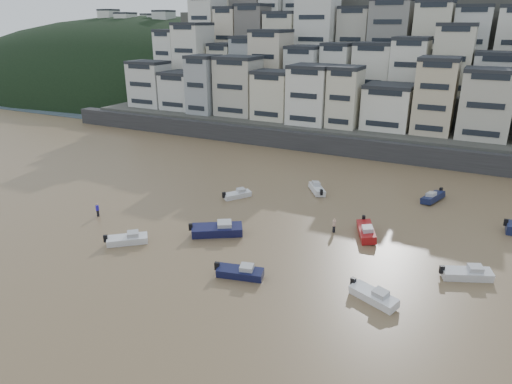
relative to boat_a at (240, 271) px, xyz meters
The scene contains 16 objects.
ground 19.89m from the boat_a, 117.89° to the right, with size 400.00×400.00×0.00m, color olive.
sea_strip 174.56m from the boat_a, 133.11° to the left, with size 340.00×340.00×0.00m, color #4A576A.
harbor_wall 47.45m from the boat_a, 89.15° to the left, with size 140.00×3.00×3.50m, color #38383A.
hillside 88.30m from the boat_a, 86.44° to the left, with size 141.04×66.00×50.00m.
headland 157.06m from the boat_a, 131.61° to the left, with size 216.00×135.00×53.33m.
boat_a is the anchor object (origin of this frame).
boat_b 12.74m from the boat_a, ahead, with size 4.95×1.62×1.35m, color white, non-canonical shape.
boat_c 9.80m from the boat_a, 134.51° to the left, with size 6.44×2.11×1.76m, color #141741, non-canonical shape.
boat_d 22.06m from the boat_a, 25.99° to the left, with size 5.13×1.68×1.40m, color silver, non-canonical shape.
boat_e 17.09m from the boat_a, 59.23° to the left, with size 5.68×1.86×1.55m, color maroon, non-canonical shape.
boat_f 21.55m from the boat_a, 119.68° to the left, with size 4.41×1.44×1.20m, color silver, non-canonical shape.
boat_h 25.95m from the boat_a, 92.87° to the left, with size 4.94×1.62×1.35m, color silver, non-canonical shape.
boat_i 33.16m from the boat_a, 64.43° to the left, with size 5.12×1.68×1.40m, color #131B3E, non-canonical shape.
boat_j 14.79m from the boat_a, behind, with size 4.87×1.60×1.33m, color silver, non-canonical shape.
person_blue 24.00m from the boat_a, 168.20° to the left, with size 0.44×0.44×1.74m, color #251AC3, non-canonical shape.
person_pink 14.84m from the boat_a, 70.03° to the left, with size 0.44×0.44×1.74m, color tan, non-canonical shape.
Camera 1 is at (28.20, -16.49, 23.50)m, focal length 32.00 mm.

